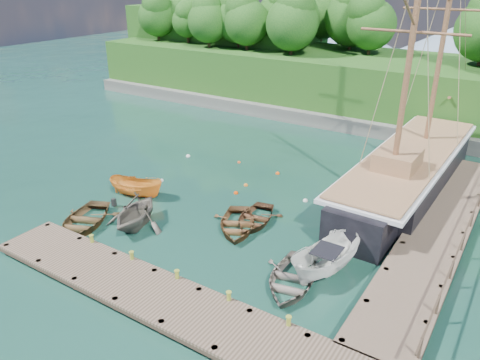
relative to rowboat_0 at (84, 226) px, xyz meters
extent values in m
plane|color=#133527|center=(6.72, 3.45, 0.00)|extent=(160.00, 160.00, 0.00)
cube|color=#46382B|center=(8.72, -3.05, 0.54)|extent=(20.00, 3.20, 0.12)
cube|color=black|center=(8.72, -3.05, 0.38)|extent=(20.00, 3.20, 0.20)
cylinder|color=black|center=(-0.98, -4.35, 0.05)|extent=(0.28, 0.28, 1.10)
cylinder|color=black|center=(-0.98, -1.75, 0.05)|extent=(0.28, 0.28, 1.10)
cube|color=#46382B|center=(18.22, 10.45, 0.54)|extent=(3.20, 24.00, 0.12)
cube|color=black|center=(18.22, 10.45, 0.38)|extent=(3.20, 24.00, 0.20)
cylinder|color=black|center=(16.92, -1.25, 0.05)|extent=(0.28, 0.28, 1.10)
cylinder|color=black|center=(16.92, 22.15, 0.05)|extent=(0.28, 0.28, 1.10)
cylinder|color=olive|center=(2.72, -1.65, 0.00)|extent=(0.26, 0.26, 0.45)
cylinder|color=olive|center=(5.72, -1.65, 0.00)|extent=(0.26, 0.26, 0.45)
cylinder|color=olive|center=(8.72, -1.65, 0.00)|extent=(0.26, 0.26, 0.45)
cylinder|color=olive|center=(11.72, -1.65, 0.00)|extent=(0.26, 0.26, 0.45)
cylinder|color=olive|center=(14.72, -1.65, 0.00)|extent=(0.26, 0.26, 0.45)
imported|color=brown|center=(0.00, 0.00, 0.00)|extent=(5.05, 5.74, 0.99)
imported|color=#5E574D|center=(2.68, 1.72, 0.00)|extent=(4.65, 5.05, 2.22)
imported|color=brown|center=(7.97, 4.68, 0.00)|extent=(4.83, 5.32, 0.90)
imported|color=#6E645B|center=(13.21, 1.57, 0.00)|extent=(4.22, 5.24, 0.96)
imported|color=#4C2F1C|center=(8.44, 5.95, 0.00)|extent=(3.59, 4.50, 0.83)
imported|color=orange|center=(-0.22, 4.73, 0.00)|extent=(4.22, 2.40, 1.53)
imported|color=white|center=(14.25, 3.32, 0.00)|extent=(2.91, 5.26, 1.92)
cube|color=black|center=(14.85, 16.16, 0.78)|extent=(5.33, 15.26, 3.15)
cube|color=black|center=(15.12, 25.88, 0.78)|extent=(2.83, 4.83, 2.83)
cube|color=black|center=(14.61, 7.51, 0.78)|extent=(3.55, 3.98, 2.99)
cube|color=silver|center=(14.85, 16.16, 2.31)|extent=(5.51, 20.02, 0.25)
cube|color=brown|center=(14.85, 16.16, 2.56)|extent=(5.05, 19.58, 0.12)
cube|color=brown|center=(14.76, 12.91, 3.16)|extent=(2.54, 3.07, 1.20)
cylinder|color=brown|center=(15.22, 29.46, 3.76)|extent=(0.43, 6.90, 1.69)
cylinder|color=brown|center=(14.96, 20.05, 10.91)|extent=(0.36, 0.36, 16.71)
cylinder|color=brown|center=(14.74, 12.27, 10.24)|extent=(0.36, 0.36, 15.37)
cylinder|color=#8C7A59|center=(15.13, 26.25, 11.17)|extent=(0.37, 11.55, 9.70)
sphere|color=silver|center=(-0.54, 7.57, 0.00)|extent=(0.31, 0.31, 0.31)
sphere|color=orange|center=(5.11, 10.22, 0.00)|extent=(0.30, 0.30, 0.30)
sphere|color=#D83800|center=(5.23, 8.76, 0.00)|extent=(0.32, 0.32, 0.32)
sphere|color=silver|center=(9.79, 10.30, 0.00)|extent=(0.33, 0.33, 0.33)
sphere|color=#DA491B|center=(2.29, 13.66, 0.00)|extent=(0.27, 0.27, 0.27)
sphere|color=#E24909|center=(6.00, 13.36, 0.00)|extent=(0.32, 0.32, 0.32)
sphere|color=silver|center=(-2.01, 12.50, 0.00)|extent=(0.36, 0.36, 0.36)
sphere|color=#D15A1A|center=(8.16, 5.55, 0.00)|extent=(0.33, 0.33, 0.33)
cube|color=#474744|center=(-1.28, 27.45, 0.60)|extent=(50.00, 4.00, 1.40)
cube|color=#215019|center=(-1.28, 33.45, 3.00)|extent=(50.00, 14.00, 6.00)
cube|color=#215019|center=(-15.28, 37.45, 5.00)|extent=(24.00, 12.00, 10.00)
cylinder|color=#382616|center=(-9.38, 31.56, 6.70)|extent=(0.36, 0.36, 1.40)
sphere|color=#164616|center=(-9.38, 31.56, 9.10)|extent=(5.42, 5.42, 5.42)
cylinder|color=#382616|center=(-7.46, 30.26, 6.70)|extent=(0.36, 0.36, 1.40)
sphere|color=#164616|center=(-7.46, 30.26, 8.96)|extent=(5.02, 5.02, 5.02)
cylinder|color=#382616|center=(-21.07, 30.72, 6.70)|extent=(0.36, 0.36, 1.40)
sphere|color=#164616|center=(-21.07, 30.72, 8.88)|extent=(4.79, 4.79, 4.79)
cylinder|color=#382616|center=(-14.01, 38.23, 6.70)|extent=(0.36, 0.36, 1.40)
sphere|color=#164616|center=(-14.01, 38.23, 9.39)|extent=(6.25, 6.25, 6.25)
cylinder|color=#382616|center=(-18.86, 33.77, 6.70)|extent=(0.36, 0.36, 1.40)
sphere|color=#164616|center=(-18.86, 33.77, 9.26)|extent=(5.89, 5.89, 5.89)
cylinder|color=#382616|center=(5.11, 34.66, 6.70)|extent=(0.36, 0.36, 1.40)
sphere|color=#164616|center=(5.11, 34.66, 9.00)|extent=(5.13, 5.13, 5.13)
cylinder|color=#382616|center=(-14.81, 38.98, 6.70)|extent=(0.36, 0.36, 1.40)
sphere|color=#164616|center=(-14.81, 38.98, 8.88)|extent=(4.80, 4.80, 4.80)
cylinder|color=#382616|center=(-3.43, 33.65, 6.70)|extent=(0.36, 0.36, 1.40)
sphere|color=#164616|center=(-3.43, 33.65, 9.24)|extent=(5.82, 5.82, 5.82)
cylinder|color=#382616|center=(2.14, 36.80, 6.70)|extent=(0.36, 0.36, 1.40)
sphere|color=#164616|center=(2.14, 36.80, 9.32)|extent=(6.05, 6.05, 6.05)
cylinder|color=#382616|center=(-1.79, 30.00, 6.70)|extent=(0.36, 0.36, 1.40)
sphere|color=#164616|center=(-1.79, 30.00, 9.11)|extent=(5.47, 5.47, 5.47)
cylinder|color=#382616|center=(15.99, 33.84, 6.70)|extent=(0.36, 0.36, 1.40)
cylinder|color=#382616|center=(-3.29, 41.21, 6.70)|extent=(0.36, 0.36, 1.40)
sphere|color=#164616|center=(-3.29, 41.21, 9.39)|extent=(6.25, 6.25, 6.25)
cylinder|color=#382616|center=(-21.49, 39.27, 6.70)|extent=(0.36, 0.36, 1.40)
sphere|color=#164616|center=(-21.49, 39.27, 9.09)|extent=(5.41, 5.41, 5.41)
cylinder|color=#382616|center=(-11.19, 34.85, 6.70)|extent=(0.36, 0.36, 1.40)
sphere|color=#164616|center=(-11.19, 34.85, 9.12)|extent=(5.47, 5.47, 5.47)
cylinder|color=#382616|center=(-16.55, 31.09, 6.70)|extent=(0.36, 0.36, 1.40)
sphere|color=#164616|center=(-16.55, 31.09, 8.52)|extent=(3.77, 3.77, 3.77)
cylinder|color=#382616|center=(-12.89, 34.92, 6.70)|extent=(0.36, 0.36, 1.40)
sphere|color=#164616|center=(-12.89, 34.92, 9.31)|extent=(6.04, 6.04, 6.04)
cylinder|color=#382616|center=(0.99, 41.82, 6.70)|extent=(0.36, 0.36, 1.40)
sphere|color=#164616|center=(0.99, 41.82, 9.26)|extent=(5.89, 5.89, 5.89)
cylinder|color=#382616|center=(-5.18, 34.47, 6.70)|extent=(0.36, 0.36, 1.40)
sphere|color=#164616|center=(-5.18, 34.47, 9.33)|extent=(6.08, 6.08, 6.08)
cylinder|color=#382616|center=(-16.17, 32.70, 6.70)|extent=(0.36, 0.36, 1.40)
sphere|color=#164616|center=(-16.17, 32.70, 8.69)|extent=(4.25, 4.25, 4.25)
cylinder|color=#382616|center=(-12.19, 29.51, 6.70)|extent=(0.36, 0.36, 1.40)
sphere|color=#164616|center=(-12.19, 29.51, 8.87)|extent=(4.77, 4.77, 4.77)
cube|color=silver|center=(-13.28, 36.45, 10.50)|extent=(4.00, 5.00, 3.00)
cone|color=#728CA5|center=(-23.28, 73.45, 5.00)|extent=(40.00, 40.00, 10.00)
camera|label=1|loc=(21.36, -15.60, 14.05)|focal=35.00mm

